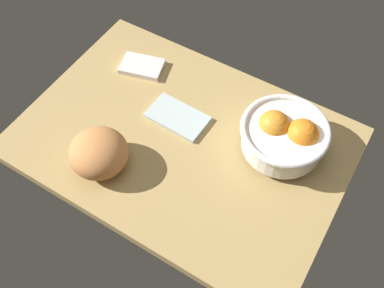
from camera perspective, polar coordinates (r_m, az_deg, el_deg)
ground_plane at (r=108.83cm, az=-1.20°, el=0.22°), size 78.15×54.46×3.00cm
fruit_bowl at (r=103.76cm, az=11.89°, el=1.18°), size 20.69×20.69×10.36cm
bread_loaf at (r=102.13cm, az=-11.96°, el=-1.13°), size 16.65×16.54×9.04cm
napkin_folded at (r=122.65cm, az=-6.48°, el=9.94°), size 12.88×10.21×1.52cm
napkin_spare at (r=110.90cm, az=-1.89°, el=3.51°), size 15.28×9.18×1.05cm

